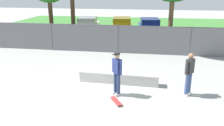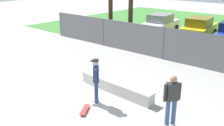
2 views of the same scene
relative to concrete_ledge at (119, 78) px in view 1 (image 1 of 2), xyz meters
name	(u,v)px [view 1 (image 1 of 2)]	position (x,y,z in m)	size (l,w,h in m)	color
ground_plane	(100,89)	(-0.75, -0.80, -0.27)	(80.00, 80.00, 0.00)	#9E9E99
grass_strip	(130,28)	(-0.75, 15.62, -0.26)	(31.06, 20.00, 0.02)	#3D7A33
concrete_ledge	(119,78)	(0.00, 0.00, 0.00)	(3.77, 0.62, 0.53)	#B7B5AD
skateboarder	(117,72)	(0.09, -1.27, 0.77)	(0.45, 0.46, 1.84)	beige
skateboard	(116,101)	(0.16, -1.97, -0.19)	(0.58, 0.79, 0.09)	red
chainlink_fence	(118,38)	(-0.75, 5.32, 0.78)	(19.13, 0.07, 1.92)	#4C4C51
car_white	(88,26)	(-4.48, 11.41, 0.57)	(2.33, 4.36, 1.66)	silver
car_yellow	(122,26)	(-1.25, 11.76, 0.57)	(2.33, 4.36, 1.66)	gold
car_blue	(149,27)	(1.34, 11.48, 0.57)	(2.33, 4.36, 1.66)	#233D9E
bystander	(189,72)	(3.02, -0.81, 0.74)	(0.43, 0.51, 1.82)	beige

